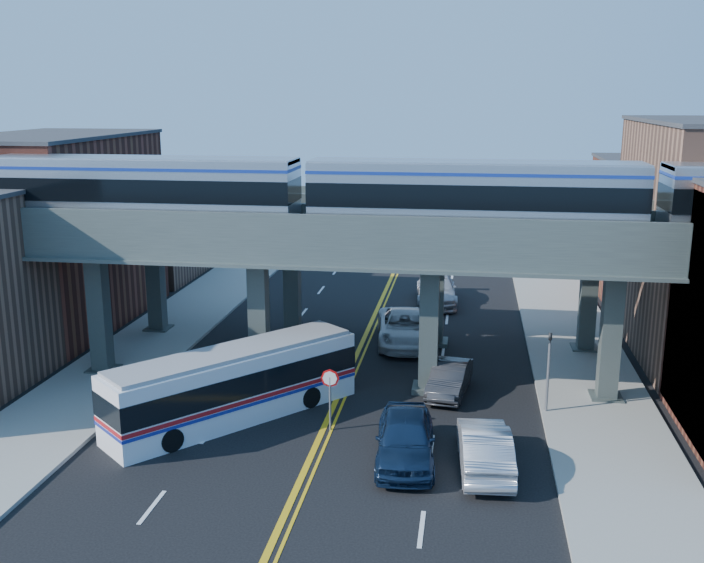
{
  "coord_description": "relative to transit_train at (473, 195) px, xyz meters",
  "views": [
    {
      "loc": [
        5.67,
        -26.39,
        13.46
      ],
      "look_at": [
        0.42,
        8.15,
        5.05
      ],
      "focal_mm": 40.0,
      "sensor_mm": 36.0,
      "label": 1
    }
  ],
  "objects": [
    {
      "name": "traffic_signal",
      "position": [
        3.41,
        -2.0,
        -6.86
      ],
      "size": [
        0.15,
        0.18,
        4.1
      ],
      "color": "slate",
      "rests_on": "ground"
    },
    {
      "name": "transit_train",
      "position": [
        0.0,
        0.0,
        0.0
      ],
      "size": [
        44.55,
        2.79,
        3.25
      ],
      "color": "black",
      "rests_on": "elevated_viaduct_near"
    },
    {
      "name": "building_west_c",
      "position": [
        -24.29,
        21.0,
        -5.16
      ],
      "size": [
        8.0,
        10.0,
        8.0
      ],
      "primitive_type": "cube",
      "color": "brown",
      "rests_on": "ground"
    },
    {
      "name": "building_east_c",
      "position": [
        12.71,
        21.0,
        -4.66
      ],
      "size": [
        8.0,
        10.0,
        9.0
      ],
      "primitive_type": "cube",
      "color": "brown",
      "rests_on": "ground"
    },
    {
      "name": "stop_sign",
      "position": [
        -5.49,
        -5.0,
        -7.4
      ],
      "size": [
        0.76,
        0.09,
        2.63
      ],
      "color": "slate",
      "rests_on": "ground"
    },
    {
      "name": "building_west_b",
      "position": [
        -24.29,
        8.0,
        -3.66
      ],
      "size": [
        8.0,
        14.0,
        11.0
      ],
      "primitive_type": "cube",
      "color": "brown",
      "rests_on": "ground"
    },
    {
      "name": "sidewalk_east",
      "position": [
        5.71,
        2.0,
        -9.08
      ],
      "size": [
        5.0,
        70.0,
        0.16
      ],
      "primitive_type": "cube",
      "color": "gray",
      "rests_on": "ground"
    },
    {
      "name": "car_parked_curb",
      "position": [
        0.71,
        -7.55,
        -8.31
      ],
      "size": [
        2.16,
        5.25,
        1.69
      ],
      "primitive_type": "imported",
      "rotation": [
        0.0,
        0.0,
        3.22
      ],
      "color": "#A9A9AE",
      "rests_on": "ground"
    },
    {
      "name": "car_lane_d",
      "position": [
        -2.13,
        15.81,
        -8.25
      ],
      "size": [
        3.03,
        6.46,
        1.82
      ],
      "primitive_type": "imported",
      "rotation": [
        0.0,
        0.0,
        0.08
      ],
      "color": "#B3B3B8",
      "rests_on": "ground"
    },
    {
      "name": "car_lane_c",
      "position": [
        -3.43,
        6.9,
        -8.27
      ],
      "size": [
        3.72,
        6.73,
        1.78
      ],
      "primitive_type": "imported",
      "rotation": [
        0.0,
        0.0,
        0.12
      ],
      "color": "silver",
      "rests_on": "ground"
    },
    {
      "name": "ground",
      "position": [
        -5.79,
        -8.0,
        -9.16
      ],
      "size": [
        120.0,
        120.0,
        0.0
      ],
      "primitive_type": "plane",
      "color": "black",
      "rests_on": "ground"
    },
    {
      "name": "transit_bus",
      "position": [
        -9.7,
        -4.41,
        -7.67
      ],
      "size": [
        9.27,
        10.15,
        2.9
      ],
      "rotation": [
        0.0,
        0.0,
        0.86
      ],
      "color": "white",
      "rests_on": "ground"
    },
    {
      "name": "mural_panel",
      "position": [
        8.76,
        -4.0,
        -4.41
      ],
      "size": [
        0.1,
        9.5,
        9.5
      ],
      "primitive_type": "cube",
      "color": "teal",
      "rests_on": "ground"
    },
    {
      "name": "car_lane_a",
      "position": [
        -2.22,
        -7.33,
        -8.24
      ],
      "size": [
        2.56,
        5.54,
        1.84
      ],
      "primitive_type": "imported",
      "rotation": [
        0.0,
        0.0,
        0.07
      ],
      "color": "#10213C",
      "rests_on": "ground"
    },
    {
      "name": "elevated_viaduct_far",
      "position": [
        -5.79,
        7.0,
        -2.69
      ],
      "size": [
        52.0,
        3.6,
        7.4
      ],
      "color": "#3C4542",
      "rests_on": "ground"
    },
    {
      "name": "car_lane_b",
      "position": [
        -0.79,
        -0.24,
        -8.43
      ],
      "size": [
        2.15,
        4.6,
        1.46
      ],
      "primitive_type": "imported",
      "rotation": [
        0.0,
        0.0,
        -0.14
      ],
      "color": "#29292B",
      "rests_on": "ground"
    },
    {
      "name": "elevated_viaduct_near",
      "position": [
        -5.79,
        0.0,
        -2.69
      ],
      "size": [
        52.0,
        3.6,
        7.4
      ],
      "color": "#3C4542",
      "rests_on": "ground"
    },
    {
      "name": "sidewalk_west",
      "position": [
        -17.29,
        2.0,
        -9.08
      ],
      "size": [
        5.0,
        70.0,
        0.16
      ],
      "primitive_type": "cube",
      "color": "gray",
      "rests_on": "ground"
    }
  ]
}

